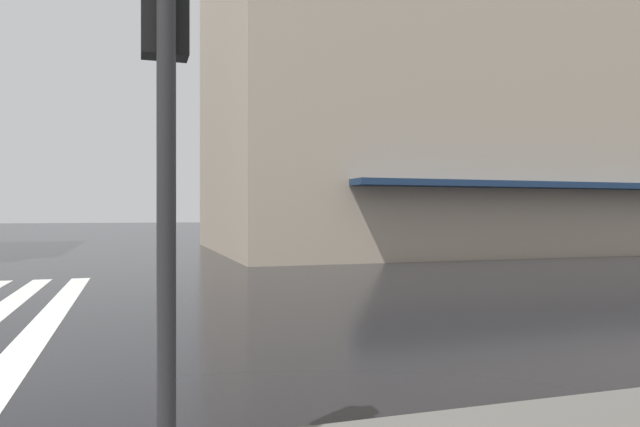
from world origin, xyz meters
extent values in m
cube|color=silver|center=(4.00, -0.48, 0.00)|extent=(13.00, 0.50, 0.01)
cube|color=tan|center=(20.17, -18.22, 10.19)|extent=(15.35, 25.02, 20.37)
cube|color=#192D4C|center=(11.90, -18.22, 3.00)|extent=(1.20, 17.51, 0.24)
cylinder|color=#232326|center=(-3.76, -2.12, 1.95)|extent=(0.12, 0.12, 3.61)
sphere|color=green|center=(-3.46, -2.12, 3.05)|extent=(0.17, 0.17, 0.17)
camera|label=1|loc=(-7.54, -1.92, 1.88)|focal=32.75mm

